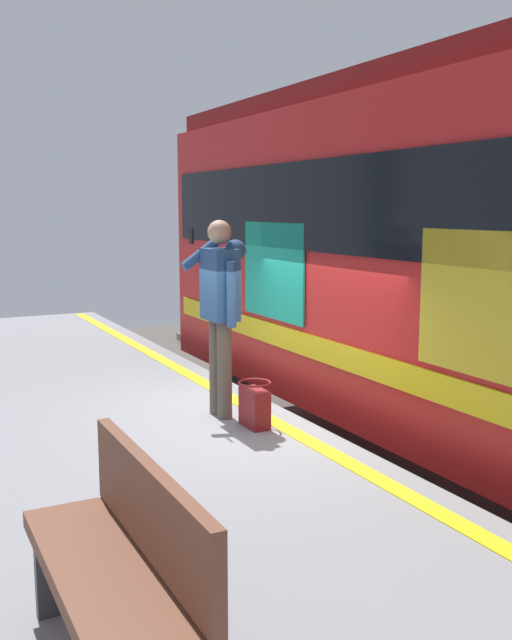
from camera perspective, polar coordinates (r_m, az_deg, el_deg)
The scene contains 9 objects.
ground_plane at distance 7.40m, azimuth 2.33°, elevation -15.46°, with size 23.49×23.49×0.00m, color #4C4742.
platform at distance 6.44m, azimuth -17.04°, elevation -14.31°, with size 14.82×4.76×1.11m, color gray.
safety_line at distance 6.88m, azimuth 0.19°, elevation -7.45°, with size 14.53×0.16×0.01m, color yellow.
track_rail_near at distance 7.93m, azimuth 9.54°, elevation -13.22°, with size 19.27×0.08×0.16m, color slate.
track_rail_far at distance 8.82m, azimuth 17.20°, elevation -11.20°, with size 19.27×0.08×0.16m, color slate.
train_carriage at distance 7.42m, azimuth 16.96°, elevation 5.25°, with size 9.03×2.81×4.18m.
passenger at distance 6.59m, azimuth -2.84°, elevation 1.49°, with size 0.57×0.55×1.84m.
handbag at distance 6.42m, azimuth -0.11°, elevation -6.89°, with size 0.33×0.30×0.42m.
bench at distance 3.17m, azimuth -10.72°, elevation -18.63°, with size 1.42×0.44×0.90m.
Camera 1 is at (-5.86, 3.33, 3.06)m, focal length 39.95 mm.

